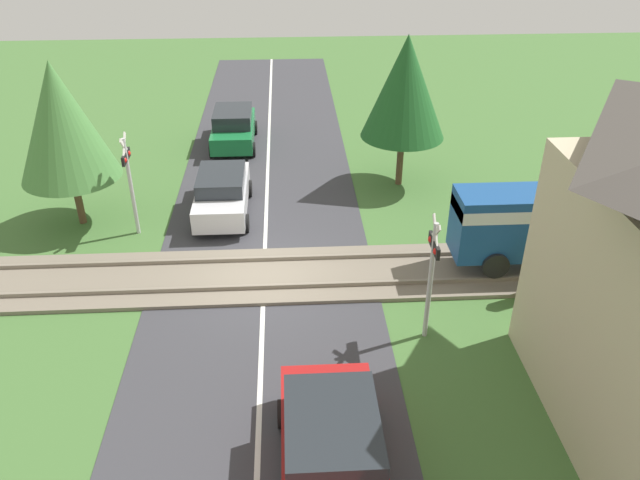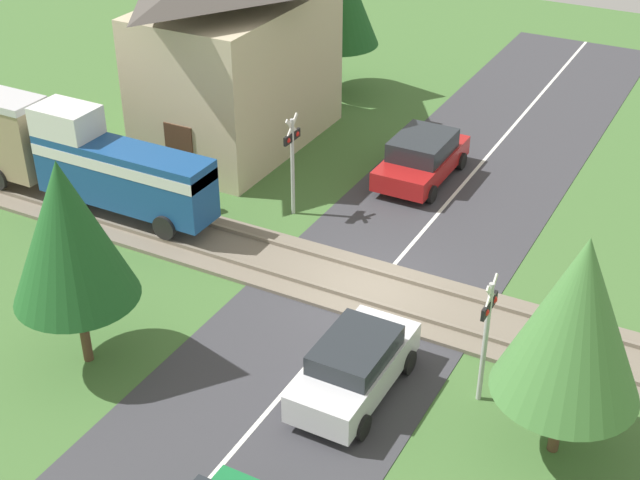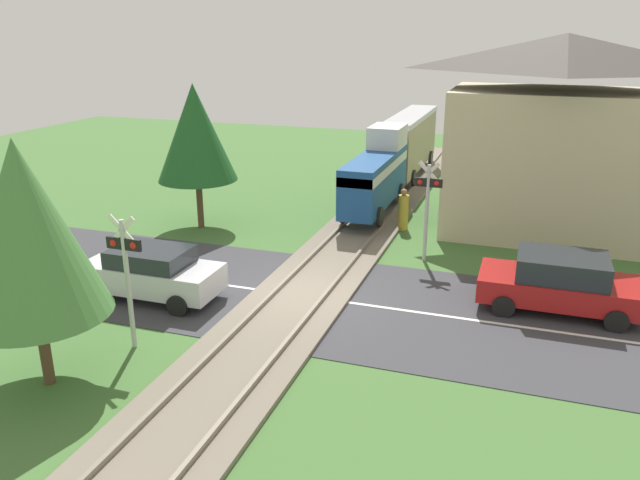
{
  "view_description": "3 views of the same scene",
  "coord_description": "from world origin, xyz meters",
  "px_view_note": "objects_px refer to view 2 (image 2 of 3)",
  "views": [
    {
      "loc": [
        14.92,
        0.76,
        10.09
      ],
      "look_at": [
        0.0,
        1.62,
        1.2
      ],
      "focal_mm": 35.0,
      "sensor_mm": 36.0,
      "label": 1
    },
    {
      "loc": [
        -18.56,
        -8.34,
        13.89
      ],
      "look_at": [
        0.0,
        1.62,
        1.2
      ],
      "focal_mm": 50.0,
      "sensor_mm": 36.0,
      "label": 2
    },
    {
      "loc": [
        5.8,
        -15.41,
        7.38
      ],
      "look_at": [
        0.0,
        1.62,
        1.2
      ],
      "focal_mm": 35.0,
      "sensor_mm": 36.0,
      "label": 3
    }
  ],
  "objects_px": {
    "station_building": "(237,51)",
    "crossing_signal_east_approach": "(292,152)",
    "car_far_side": "(422,157)",
    "car_near_crossing": "(355,366)",
    "pedestrian_by_station": "(188,189)",
    "crossing_signal_west_approach": "(487,325)",
    "train": "(20,139)"
  },
  "relations": [
    {
      "from": "station_building",
      "to": "car_far_side",
      "type": "bearing_deg",
      "value": -87.39
    },
    {
      "from": "train",
      "to": "station_building",
      "type": "height_order",
      "value": "station_building"
    },
    {
      "from": "crossing_signal_west_approach",
      "to": "crossing_signal_east_approach",
      "type": "bearing_deg",
      "value": 55.44
    },
    {
      "from": "car_far_side",
      "to": "crossing_signal_east_approach",
      "type": "distance_m",
      "value": 5.07
    },
    {
      "from": "car_far_side",
      "to": "crossing_signal_east_approach",
      "type": "relative_size",
      "value": 1.27
    },
    {
      "from": "crossing_signal_west_approach",
      "to": "station_building",
      "type": "distance_m",
      "value": 15.77
    },
    {
      "from": "station_building",
      "to": "crossing_signal_east_approach",
      "type": "bearing_deg",
      "value": -130.95
    },
    {
      "from": "car_near_crossing",
      "to": "crossing_signal_east_approach",
      "type": "xyz_separation_m",
      "value": [
        6.81,
        5.53,
        1.34
      ]
    },
    {
      "from": "car_near_crossing",
      "to": "pedestrian_by_station",
      "type": "height_order",
      "value": "pedestrian_by_station"
    },
    {
      "from": "train",
      "to": "crossing_signal_east_approach",
      "type": "xyz_separation_m",
      "value": [
        2.82,
        -8.53,
        0.26
      ]
    },
    {
      "from": "train",
      "to": "pedestrian_by_station",
      "type": "distance_m",
      "value": 5.78
    },
    {
      "from": "crossing_signal_east_approach",
      "to": "pedestrian_by_station",
      "type": "bearing_deg",
      "value": 113.94
    },
    {
      "from": "crossing_signal_east_approach",
      "to": "pedestrian_by_station",
      "type": "height_order",
      "value": "crossing_signal_east_approach"
    },
    {
      "from": "crossing_signal_east_approach",
      "to": "station_building",
      "type": "height_order",
      "value": "station_building"
    },
    {
      "from": "crossing_signal_west_approach",
      "to": "station_building",
      "type": "relative_size",
      "value": 0.42
    },
    {
      "from": "car_far_side",
      "to": "crossing_signal_east_approach",
      "type": "xyz_separation_m",
      "value": [
        -4.12,
        2.65,
        1.31
      ]
    },
    {
      "from": "train",
      "to": "crossing_signal_east_approach",
      "type": "height_order",
      "value": "train"
    },
    {
      "from": "train",
      "to": "car_near_crossing",
      "type": "distance_m",
      "value": 14.66
    },
    {
      "from": "train",
      "to": "station_building",
      "type": "bearing_deg",
      "value": -32.11
    },
    {
      "from": "car_near_crossing",
      "to": "crossing_signal_east_approach",
      "type": "bearing_deg",
      "value": 39.1
    },
    {
      "from": "crossing_signal_west_approach",
      "to": "crossing_signal_east_approach",
      "type": "xyz_separation_m",
      "value": [
        5.64,
        8.18,
        0.0
      ]
    },
    {
      "from": "car_near_crossing",
      "to": "car_far_side",
      "type": "distance_m",
      "value": 11.3
    },
    {
      "from": "crossing_signal_west_approach",
      "to": "pedestrian_by_station",
      "type": "bearing_deg",
      "value": 69.15
    },
    {
      "from": "train",
      "to": "pedestrian_by_station",
      "type": "relative_size",
      "value": 8.84
    },
    {
      "from": "crossing_signal_east_approach",
      "to": "car_near_crossing",
      "type": "bearing_deg",
      "value": -140.9
    },
    {
      "from": "car_near_crossing",
      "to": "pedestrian_by_station",
      "type": "relative_size",
      "value": 2.46
    },
    {
      "from": "train",
      "to": "car_far_side",
      "type": "bearing_deg",
      "value": -58.18
    },
    {
      "from": "car_near_crossing",
      "to": "station_building",
      "type": "bearing_deg",
      "value": 43.06
    },
    {
      "from": "car_near_crossing",
      "to": "crossing_signal_west_approach",
      "type": "bearing_deg",
      "value": -66.21
    },
    {
      "from": "pedestrian_by_station",
      "to": "station_building",
      "type": "bearing_deg",
      "value": 14.38
    },
    {
      "from": "car_near_crossing",
      "to": "station_building",
      "type": "relative_size",
      "value": 0.49
    },
    {
      "from": "car_far_side",
      "to": "station_building",
      "type": "bearing_deg",
      "value": 92.61
    }
  ]
}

